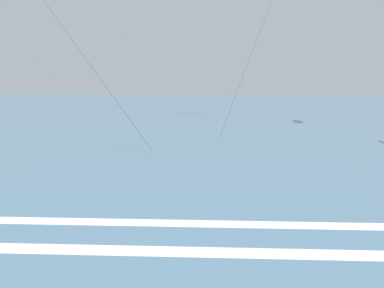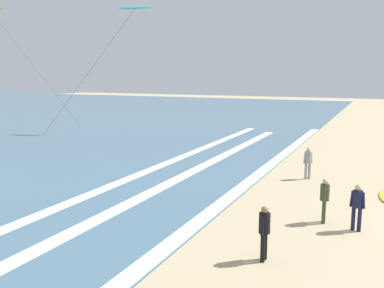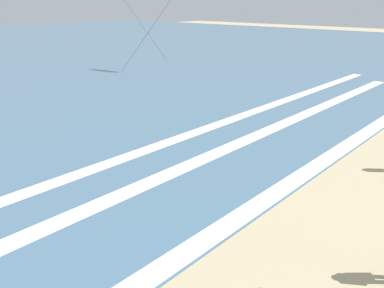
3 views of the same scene
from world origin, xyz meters
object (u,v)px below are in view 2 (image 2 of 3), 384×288
at_px(surfer_mid_group, 357,203).
at_px(surfer_left_near, 264,228).
at_px(surfer_right_near, 308,160).
at_px(surfer_background_far, 325,197).
at_px(kite_cyan_low_near, 135,8).

relative_size(surfer_mid_group, surfer_left_near, 1.00).
height_order(surfer_right_near, surfer_left_near, same).
bearing_deg(surfer_mid_group, surfer_background_far, 71.63).
bearing_deg(surfer_background_far, kite_cyan_low_near, 46.58).
distance_m(surfer_right_near, surfer_background_far, 6.34).
xyz_separation_m(surfer_right_near, kite_cyan_low_near, (11.35, 16.92, 9.85)).
bearing_deg(surfer_mid_group, kite_cyan_low_near, 47.63).
xyz_separation_m(surfer_left_near, kite_cyan_low_near, (21.39, 17.36, 9.85)).
xyz_separation_m(surfer_background_far, surfer_left_near, (-3.88, 1.13, 0.00)).
height_order(surfer_left_near, kite_cyan_low_near, kite_cyan_low_near).
xyz_separation_m(surfer_background_far, kite_cyan_low_near, (17.50, 18.49, 9.85)).
height_order(surfer_mid_group, surfer_right_near, same).
xyz_separation_m(surfer_right_near, surfer_left_near, (-10.03, -0.44, 0.00)).
bearing_deg(surfer_background_far, surfer_left_near, 163.77).
relative_size(surfer_right_near, kite_cyan_low_near, 0.14).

